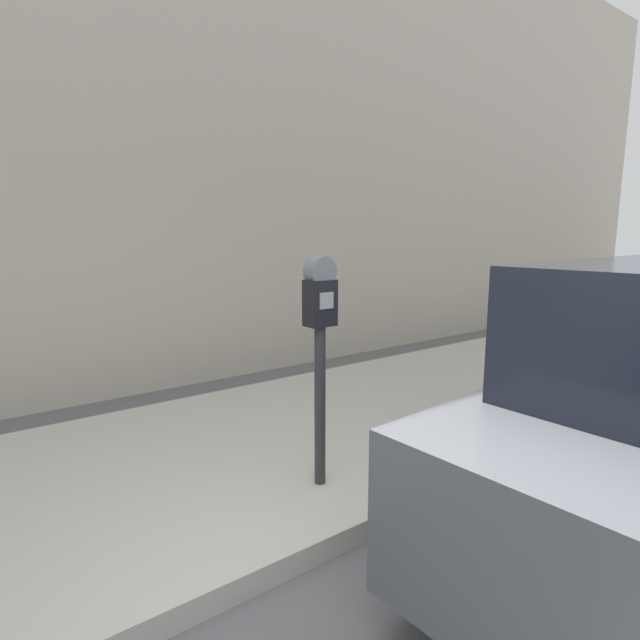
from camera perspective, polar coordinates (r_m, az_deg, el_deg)
name	(u,v)px	position (r m, az deg, el deg)	size (l,w,h in m)	color
sidewalk	(189,469)	(4.04, -14.71, -16.10)	(24.00, 2.80, 0.14)	#BCB7AD
building_facade	(84,84)	(6.12, -25.34, 23.19)	(24.00, 0.30, 6.65)	beige
parking_meter	(320,333)	(3.22, 0.00, -1.46)	(0.19, 0.14, 1.53)	#2D2D30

